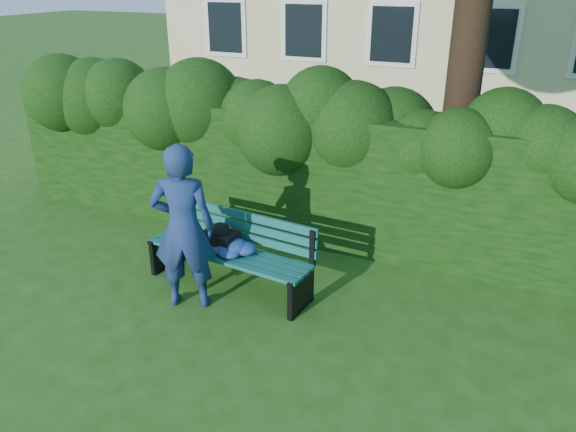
% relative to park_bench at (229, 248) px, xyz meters
% --- Properties ---
extents(ground, '(80.00, 80.00, 0.00)m').
position_rel_park_bench_xyz_m(ground, '(0.67, -0.41, -0.50)').
color(ground, '#264E12').
rests_on(ground, ground).
extents(hedge, '(10.00, 1.00, 1.80)m').
position_rel_park_bench_xyz_m(hedge, '(0.67, 1.79, 0.40)').
color(hedge, black).
rests_on(hedge, ground).
extents(park_bench, '(2.11, 0.80, 0.89)m').
position_rel_park_bench_xyz_m(park_bench, '(0.00, 0.00, 0.00)').
color(park_bench, '#0E473D').
rests_on(park_bench, ground).
extents(man_reading, '(0.80, 0.67, 1.88)m').
position_rel_park_bench_xyz_m(man_reading, '(-0.25, -0.53, 0.44)').
color(man_reading, navy).
rests_on(man_reading, ground).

